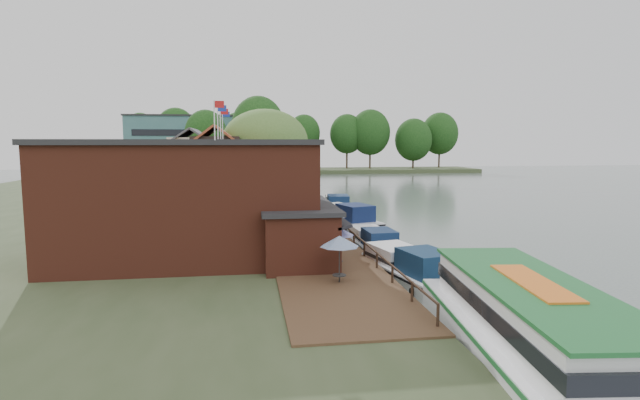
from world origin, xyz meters
name	(u,v)px	position (x,y,z in m)	size (l,w,h in m)	color
ground	(434,263)	(0.00, 0.00, 0.00)	(260.00, 260.00, 0.00)	#535F5C
land_bank	(108,202)	(-30.00, 35.00, 0.50)	(50.00, 140.00, 1.00)	#384728
quay_deck	(300,226)	(-8.00, 10.00, 1.05)	(6.00, 50.00, 0.10)	#47301E
quay_rail	(331,219)	(-5.30, 10.50, 1.50)	(0.20, 49.00, 1.00)	black
pub	(221,200)	(-14.00, -1.00, 4.65)	(20.00, 11.00, 7.30)	maroon
hotel_block	(197,147)	(-22.00, 70.00, 7.15)	(25.40, 12.40, 12.30)	#38666B
cottage_a	(218,174)	(-15.00, 14.00, 5.25)	(8.60, 7.60, 8.50)	black
cottage_b	(195,169)	(-18.00, 24.00, 5.25)	(9.60, 8.60, 8.50)	beige
cottage_c	(234,165)	(-14.00, 33.00, 5.25)	(7.60, 7.60, 8.50)	black
willow	(266,161)	(-10.50, 19.00, 6.21)	(8.60, 8.60, 10.43)	#476B2D
umbrella_0	(339,259)	(-7.91, -7.53, 2.29)	(1.97, 1.97, 2.38)	navy
umbrella_1	(337,247)	(-7.51, -4.60, 2.29)	(1.94, 1.94, 2.38)	#1B1C97
umbrella_2	(328,234)	(-7.35, -0.66, 2.29)	(2.23, 2.23, 2.38)	navy
umbrella_3	(329,227)	(-6.83, 2.00, 2.29)	(2.20, 2.20, 2.38)	#1C339C
umbrella_4	(309,220)	(-7.86, 5.04, 2.29)	(2.27, 2.27, 2.38)	#1B4795
umbrella_5	(311,214)	(-7.31, 8.37, 2.29)	(2.30, 2.30, 2.38)	navy
cruiser_0	(407,265)	(-3.48, -4.86, 1.18)	(3.15, 9.75, 2.36)	white
cruiser_1	(372,240)	(-3.53, 2.87, 1.07)	(2.89, 8.96, 2.13)	silver
cruiser_2	(344,216)	(-3.51, 13.42, 1.30)	(3.43, 10.59, 2.60)	silver
cruiser_3	(337,204)	(-2.45, 23.09, 1.21)	(3.23, 9.99, 2.43)	white
tour_boat	(542,337)	(-2.87, -16.93, 1.70)	(4.37, 15.57, 3.40)	silver
swan	(452,327)	(-3.79, -11.95, 0.22)	(0.44, 0.44, 0.44)	white
bank_tree_0	(259,144)	(-10.63, 41.22, 7.87)	(7.61, 7.61, 13.73)	#143811
bank_tree_1	(206,148)	(-18.72, 50.15, 7.14)	(6.65, 6.65, 12.29)	#143811
bank_tree_2	(252,144)	(-11.40, 59.17, 7.80)	(6.52, 6.52, 13.59)	#143811
bank_tree_3	(218,146)	(-18.43, 79.29, 7.29)	(7.98, 7.98, 12.57)	#143811
bank_tree_4	(220,147)	(-18.32, 85.89, 7.01)	(7.45, 7.45, 12.02)	#143811
bank_tree_5	(222,147)	(-18.17, 94.39, 6.95)	(8.95, 8.95, 11.90)	#143811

